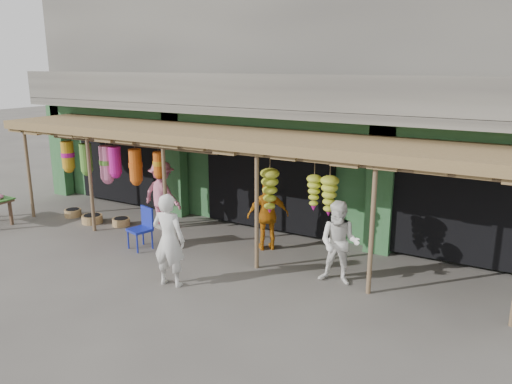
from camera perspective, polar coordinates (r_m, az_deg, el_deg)
The scene contains 11 objects.
ground at distance 11.67m, azimuth -3.72°, elevation -7.33°, with size 80.00×80.00×0.00m, color #514C47.
building at distance 15.16m, azimuth 6.47°, elevation 10.75°, with size 16.40×6.80×7.00m.
awning at distance 11.74m, azimuth -2.54°, elevation 5.83°, with size 14.00×2.70×2.79m.
blue_chair at distance 12.27m, azimuth -12.81°, elevation -3.78°, with size 0.59×0.60×1.01m.
basket_left at distance 14.25m, azimuth -15.16°, elevation -3.31°, with size 0.48×0.48×0.20m, color brown.
basket_mid at distance 14.71m, azimuth -18.21°, elevation -2.95°, with size 0.57×0.57×0.22m, color olive.
basket_right at distance 15.49m, azimuth -20.20°, elevation -2.25°, with size 0.47×0.47×0.21m, color #A78D4D.
person_front at distance 10.03m, azimuth -9.92°, elevation -5.45°, with size 0.69×0.45×1.89m, color silver.
person_right at distance 10.13m, azimuth 9.51°, elevation -5.77°, with size 0.83×0.65×1.72m, color white.
person_vendor at distance 11.81m, azimuth 1.37°, elevation -2.68°, with size 0.99×0.41×1.70m, color #C97312.
person_shopper at distance 13.61m, azimuth -10.69°, elevation -0.30°, with size 1.19×0.68×1.84m, color pink.
Camera 1 is at (6.05, -8.99, 4.33)m, focal length 35.00 mm.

